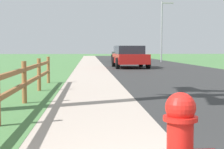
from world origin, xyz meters
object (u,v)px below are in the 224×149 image
Objects in this scene: parked_suv_red at (130,56)px; parked_car_black at (123,54)px; fire_hydrant at (180,148)px; street_lamp at (163,26)px.

parked_car_black is (0.61, 10.80, 0.04)m from parked_suv_red.
parked_car_black reaches higher than parked_suv_red.
street_lamp is at bearing 77.91° from fire_hydrant.
parked_car_black reaches higher than fire_hydrant.
parked_car_black is 0.86× the size of street_lamp.
parked_suv_red is at bearing -113.98° from street_lamp.
parked_suv_red is (2.01, 19.82, 0.28)m from fire_hydrant.
street_lamp is (4.31, 9.69, 2.70)m from parked_suv_red.
parked_car_black is 4.69m from street_lamp.
fire_hydrant is at bearing -94.89° from parked_car_black.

